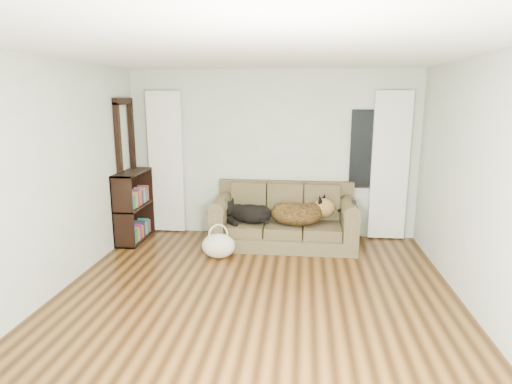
# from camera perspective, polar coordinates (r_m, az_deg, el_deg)

# --- Properties ---
(floor) EXTENTS (5.00, 5.00, 0.00)m
(floor) POSITION_cam_1_polar(r_m,az_deg,el_deg) (4.74, -0.30, -14.82)
(floor) COLOR black
(floor) RESTS_ON ground
(ceiling) EXTENTS (5.00, 5.00, 0.00)m
(ceiling) POSITION_cam_1_polar(r_m,az_deg,el_deg) (4.23, -0.34, 18.28)
(ceiling) COLOR white
(ceiling) RESTS_ON ground
(wall_back) EXTENTS (4.50, 0.04, 2.60)m
(wall_back) POSITION_cam_1_polar(r_m,az_deg,el_deg) (6.75, 2.16, 5.05)
(wall_back) COLOR beige
(wall_back) RESTS_ON ground
(wall_left) EXTENTS (0.04, 5.00, 2.60)m
(wall_left) POSITION_cam_1_polar(r_m,az_deg,el_deg) (5.07, -26.46, 1.26)
(wall_left) COLOR beige
(wall_left) RESTS_ON ground
(wall_right) EXTENTS (0.04, 5.00, 2.60)m
(wall_right) POSITION_cam_1_polar(r_m,az_deg,el_deg) (4.62, 28.62, 0.04)
(wall_right) COLOR beige
(wall_right) RESTS_ON ground
(curtain_left) EXTENTS (0.55, 0.08, 2.25)m
(curtain_left) POSITION_cam_1_polar(r_m,az_deg,el_deg) (7.03, -11.89, 3.85)
(curtain_left) COLOR silver
(curtain_left) RESTS_ON ground
(curtain_right) EXTENTS (0.55, 0.08, 2.25)m
(curtain_right) POSITION_cam_1_polar(r_m,az_deg,el_deg) (6.81, 17.41, 3.27)
(curtain_right) COLOR silver
(curtain_right) RESTS_ON ground
(window_pane) EXTENTS (0.50, 0.03, 1.20)m
(window_pane) POSITION_cam_1_polar(r_m,az_deg,el_deg) (6.76, 14.55, 5.52)
(window_pane) COLOR black
(window_pane) RESTS_ON wall_back
(door_casing) EXTENTS (0.07, 0.60, 2.10)m
(door_casing) POSITION_cam_1_polar(r_m,az_deg,el_deg) (6.88, -16.78, 2.55)
(door_casing) COLOR black
(door_casing) RESTS_ON ground
(sofa) EXTENTS (2.10, 0.91, 0.86)m
(sofa) POSITION_cam_1_polar(r_m,az_deg,el_deg) (6.40, 3.77, -3.17)
(sofa) COLOR brown
(sofa) RESTS_ON floor
(dog_black_lab) EXTENTS (0.78, 0.67, 0.28)m
(dog_black_lab) POSITION_cam_1_polar(r_m,az_deg,el_deg) (6.38, -1.03, -2.92)
(dog_black_lab) COLOR black
(dog_black_lab) RESTS_ON sofa
(dog_shepherd) EXTENTS (0.84, 0.63, 0.35)m
(dog_shepherd) POSITION_cam_1_polar(r_m,az_deg,el_deg) (6.31, 5.82, -3.04)
(dog_shepherd) COLOR black
(dog_shepherd) RESTS_ON sofa
(tv_remote) EXTENTS (0.06, 0.20, 0.02)m
(tv_remote) POSITION_cam_1_polar(r_m,az_deg,el_deg) (6.19, 12.94, -1.31)
(tv_remote) COLOR black
(tv_remote) RESTS_ON sofa
(tote_bag) EXTENTS (0.57, 0.52, 0.34)m
(tote_bag) POSITION_cam_1_polar(r_m,az_deg,el_deg) (5.98, -5.02, -7.24)
(tote_bag) COLOR beige
(tote_bag) RESTS_ON floor
(bookshelf) EXTENTS (0.33, 0.87, 1.08)m
(bookshelf) POSITION_cam_1_polar(r_m,az_deg,el_deg) (6.85, -15.98, -2.14)
(bookshelf) COLOR black
(bookshelf) RESTS_ON floor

